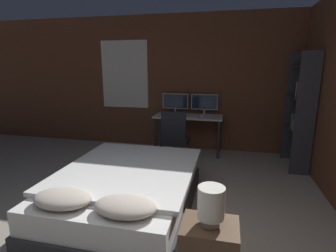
% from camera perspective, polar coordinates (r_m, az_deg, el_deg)
% --- Properties ---
extents(wall_back, '(12.00, 0.08, 2.70)m').
position_cam_1_polar(wall_back, '(5.39, 5.69, 9.22)').
color(wall_back, brown).
rests_on(wall_back, ground_plane).
extents(bed, '(1.52, 2.03, 0.60)m').
position_cam_1_polar(bed, '(3.21, -9.04, -13.86)').
color(bed, '#2D2D33').
rests_on(bed, ground_plane).
extents(nightstand, '(0.45, 0.37, 0.49)m').
position_cam_1_polar(nightstand, '(2.36, 8.93, -25.36)').
color(nightstand, brown).
rests_on(nightstand, ground_plane).
extents(bedside_lamp, '(0.21, 0.21, 0.32)m').
position_cam_1_polar(bedside_lamp, '(2.12, 9.36, -16.22)').
color(bedside_lamp, gray).
rests_on(bedside_lamp, nightstand).
extents(desk, '(1.32, 0.56, 0.75)m').
position_cam_1_polar(desk, '(5.15, 4.40, 1.09)').
color(desk, beige).
rests_on(desk, ground_plane).
extents(monitor_left, '(0.52, 0.16, 0.41)m').
position_cam_1_polar(monitor_left, '(5.32, 1.62, 5.25)').
color(monitor_left, '#B7B7BC').
rests_on(monitor_left, desk).
extents(monitor_right, '(0.52, 0.16, 0.41)m').
position_cam_1_polar(monitor_right, '(5.23, 7.95, 5.00)').
color(monitor_right, '#B7B7BC').
rests_on(monitor_right, desk).
extents(keyboard, '(0.42, 0.13, 0.02)m').
position_cam_1_polar(keyboard, '(4.96, 4.12, 2.00)').
color(keyboard, '#B7B7BC').
rests_on(keyboard, desk).
extents(computer_mouse, '(0.07, 0.05, 0.04)m').
position_cam_1_polar(computer_mouse, '(4.92, 7.55, 1.94)').
color(computer_mouse, '#B7B7BC').
rests_on(computer_mouse, desk).
extents(office_chair, '(0.52, 0.52, 0.97)m').
position_cam_1_polar(office_chair, '(4.54, 1.57, -3.89)').
color(office_chair, black).
rests_on(office_chair, ground_plane).
extents(bookshelf, '(0.30, 0.79, 1.92)m').
position_cam_1_polar(bookshelf, '(4.78, 26.94, 3.48)').
color(bookshelf, '#333338').
rests_on(bookshelf, ground_plane).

